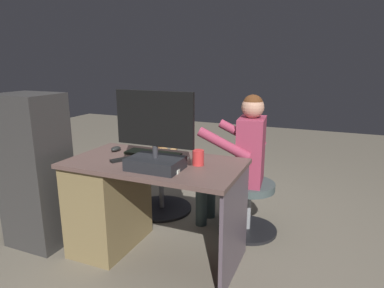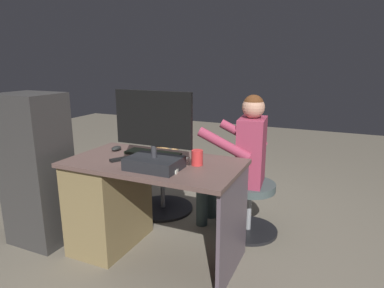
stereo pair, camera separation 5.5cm
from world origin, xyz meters
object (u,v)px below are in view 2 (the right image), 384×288
at_px(keyboard, 153,153).
at_px(cup, 197,158).
at_px(computer_mouse, 116,148).
at_px(tv_remote, 121,159).
at_px(desk, 120,199).
at_px(teddy_bear, 163,149).
at_px(office_chair_teddy, 163,186).
at_px(visitor_chair, 249,203).
at_px(monitor, 154,144).
at_px(person, 241,155).

bearing_deg(keyboard, cup, 166.41).
xyz_separation_m(keyboard, computer_mouse, (0.32, 0.01, 0.01)).
bearing_deg(keyboard, tv_remote, 58.98).
bearing_deg(cup, desk, 4.17).
bearing_deg(teddy_bear, keyboard, 112.60).
relative_size(office_chair_teddy, visitor_chair, 1.17).
bearing_deg(monitor, office_chair_teddy, -63.61).
distance_m(monitor, office_chair_teddy, 1.15).
bearing_deg(visitor_chair, teddy_bear, -6.77).
xyz_separation_m(cup, teddy_bear, (0.64, -0.67, -0.18)).
distance_m(cup, office_chair_teddy, 1.07).
height_order(desk, monitor, monitor).
height_order(tv_remote, teddy_bear, teddy_bear).
xyz_separation_m(computer_mouse, cup, (-0.72, 0.08, 0.03)).
xyz_separation_m(monitor, visitor_chair, (-0.45, -0.76, -0.63)).
bearing_deg(monitor, computer_mouse, -28.28).
relative_size(teddy_bear, person, 0.32).
height_order(office_chair_teddy, visitor_chair, same).
relative_size(desk, keyboard, 2.91).
height_order(keyboard, office_chair_teddy, keyboard).
bearing_deg(office_chair_teddy, cup, 134.14).
height_order(desk, keyboard, keyboard).
relative_size(keyboard, computer_mouse, 4.38).
bearing_deg(office_chair_teddy, desk, 92.00).
height_order(keyboard, visitor_chair, keyboard).
distance_m(desk, office_chair_teddy, 0.72).
bearing_deg(office_chair_teddy, teddy_bear, -90.00).
distance_m(cup, tv_remote, 0.55).
bearing_deg(computer_mouse, office_chair_teddy, -97.66).
distance_m(monitor, keyboard, 0.37).
relative_size(desk, monitor, 2.29).
bearing_deg(office_chair_teddy, keyboard, 113.05).
height_order(cup, office_chair_teddy, cup).
height_order(desk, tv_remote, tv_remote).
bearing_deg(tv_remote, computer_mouse, -16.74).
bearing_deg(visitor_chair, office_chair_teddy, -5.96).
bearing_deg(computer_mouse, desk, 128.91).
bearing_deg(office_chair_teddy, computer_mouse, 82.34).
relative_size(monitor, tv_remote, 3.56).
relative_size(desk, cup, 11.92).
xyz_separation_m(tv_remote, office_chair_teddy, (0.11, -0.78, -0.50)).
xyz_separation_m(desk, computer_mouse, (0.10, -0.13, 0.35)).
bearing_deg(person, cup, 76.67).
bearing_deg(teddy_bear, cup, 133.61).
bearing_deg(teddy_bear, monitor, 116.06).
distance_m(computer_mouse, teddy_bear, 0.61).
relative_size(monitor, person, 0.46).
bearing_deg(visitor_chair, desk, 36.09).
xyz_separation_m(keyboard, teddy_bear, (0.24, -0.58, -0.14)).
bearing_deg(visitor_chair, computer_mouse, 27.28).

